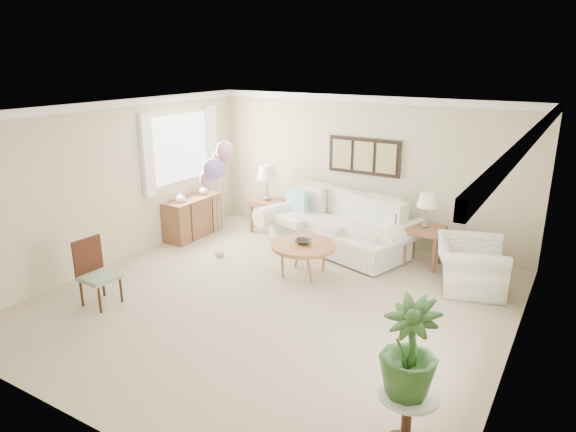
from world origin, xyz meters
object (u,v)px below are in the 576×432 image
object	(u,v)px
coffee_table	(303,247)
accent_chair	(96,271)
sofa	(339,228)
armchair	(470,265)
balloon_cluster	(217,166)

from	to	relation	value
coffee_table	accent_chair	size ratio (longest dim) A/B	1.09
sofa	armchair	xyz separation A→B (m)	(2.32, -0.45, -0.04)
armchair	coffee_table	bearing A→B (deg)	94.26
sofa	armchair	bearing A→B (deg)	-10.93
coffee_table	armchair	distance (m)	2.45
armchair	balloon_cluster	xyz separation A→B (m)	(-3.85, -0.93, 1.21)
coffee_table	armchair	world-z (taller)	armchair
coffee_table	armchair	size ratio (longest dim) A/B	0.92
sofa	accent_chair	xyz separation A→B (m)	(-1.92, -3.56, 0.09)
coffee_table	balloon_cluster	world-z (taller)	balloon_cluster
accent_chair	balloon_cluster	distance (m)	2.47
accent_chair	balloon_cluster	world-z (taller)	balloon_cluster
balloon_cluster	accent_chair	bearing A→B (deg)	-99.91
sofa	balloon_cluster	distance (m)	2.37
sofa	balloon_cluster	bearing A→B (deg)	-138.21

